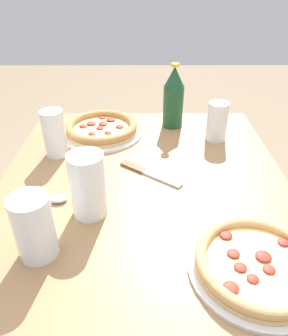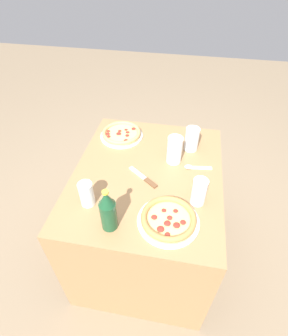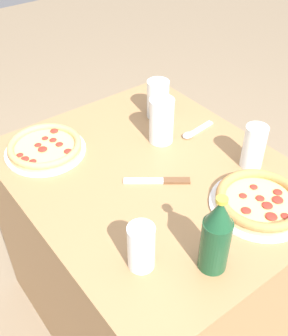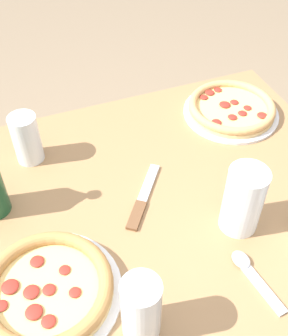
% 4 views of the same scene
% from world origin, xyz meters
% --- Properties ---
extents(ground_plane, '(8.00, 8.00, 0.00)m').
position_xyz_m(ground_plane, '(0.00, 0.00, 0.00)').
color(ground_plane, '#847056').
extents(table, '(0.96, 0.80, 0.76)m').
position_xyz_m(table, '(0.00, 0.00, 0.38)').
color(table, '#997047').
rests_on(table, ground_plane).
extents(pizza_veggie, '(0.27, 0.27, 0.04)m').
position_xyz_m(pizza_veggie, '(-0.30, -0.22, 0.78)').
color(pizza_veggie, silver).
rests_on(pizza_veggie, table).
extents(pizza_pepperoni, '(0.28, 0.28, 0.04)m').
position_xyz_m(pizza_pepperoni, '(0.30, 0.15, 0.78)').
color(pizza_pepperoni, silver).
rests_on(pizza_pepperoni, table).
extents(glass_water, '(0.07, 0.07, 0.14)m').
position_xyz_m(glass_water, '(0.16, 0.27, 0.82)').
color(glass_water, white).
rests_on(glass_water, table).
extents(glass_lemonade, '(0.08, 0.08, 0.16)m').
position_xyz_m(glass_lemonade, '(-0.12, 0.13, 0.83)').
color(glass_lemonade, white).
rests_on(glass_lemonade, table).
extents(glass_red_wine, '(0.08, 0.08, 0.14)m').
position_xyz_m(glass_red_wine, '(-0.25, 0.22, 0.83)').
color(glass_red_wine, white).
rests_on(glass_red_wine, table).
extents(glass_cola, '(0.07, 0.07, 0.13)m').
position_xyz_m(glass_cola, '(0.26, -0.24, 0.82)').
color(glass_cola, white).
rests_on(glass_cola, table).
extents(beer_bottle, '(0.07, 0.07, 0.23)m').
position_xyz_m(beer_bottle, '(0.37, -0.11, 0.87)').
color(beer_bottle, '#194728').
rests_on(beer_bottle, table).
extents(knife, '(0.14, 0.18, 0.01)m').
position_xyz_m(knife, '(0.05, -0.01, 0.76)').
color(knife, brown).
rests_on(knife, table).
extents(spoon, '(0.05, 0.15, 0.02)m').
position_xyz_m(spoon, '(-0.08, 0.24, 0.77)').
color(spoon, silver).
rests_on(spoon, table).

